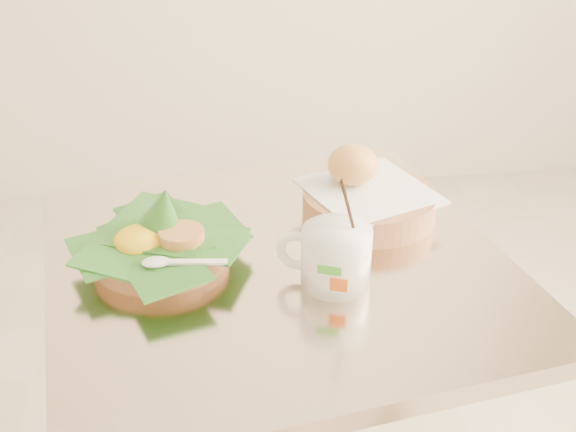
{
  "coord_description": "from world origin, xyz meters",
  "views": [
    {
      "loc": [
        0.06,
        -0.95,
        1.35
      ],
      "look_at": [
        0.18,
        0.02,
        0.82
      ],
      "focal_mm": 45.0,
      "sensor_mm": 36.0,
      "label": 1
    }
  ],
  "objects": [
    {
      "name": "coffee_mug",
      "position": [
        0.24,
        -0.07,
        0.8
      ],
      "size": [
        0.14,
        0.11,
        0.18
      ],
      "rotation": [
        0.0,
        0.0,
        -0.37
      ],
      "color": "white",
      "rests_on": "cafe_table"
    },
    {
      "name": "bread_basket",
      "position": [
        0.33,
        0.14,
        0.78
      ],
      "size": [
        0.25,
        0.25,
        0.12
      ],
      "rotation": [
        0.0,
        0.0,
        -0.4
      ],
      "color": "#B87D4F",
      "rests_on": "cafe_table"
    },
    {
      "name": "rice_basket",
      "position": [
        -0.02,
        0.03,
        0.79
      ],
      "size": [
        0.26,
        0.26,
        0.13
      ],
      "rotation": [
        0.0,
        0.0,
        0.2
      ],
      "color": "#B87D4F",
      "rests_on": "cafe_table"
    },
    {
      "name": "cafe_table",
      "position": [
        0.16,
        0.01,
        0.53
      ],
      "size": [
        0.81,
        0.81,
        0.75
      ],
      "rotation": [
        0.0,
        0.0,
        0.17
      ],
      "color": "gray",
      "rests_on": "floor"
    }
  ]
}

